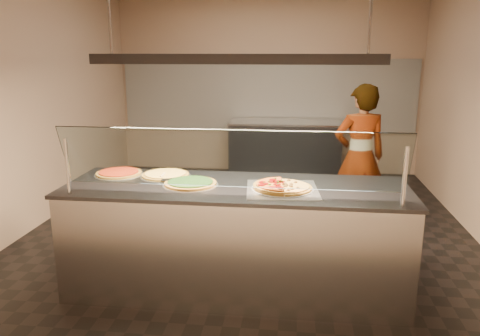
# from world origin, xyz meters

# --- Properties ---
(ground) EXTENTS (5.00, 6.00, 0.02)m
(ground) POSITION_xyz_m (0.00, 0.00, -0.01)
(ground) COLOR black
(ground) RESTS_ON ground
(wall_back) EXTENTS (5.00, 0.02, 3.00)m
(wall_back) POSITION_xyz_m (0.00, 3.01, 1.50)
(wall_back) COLOR tan
(wall_back) RESTS_ON ground
(wall_front) EXTENTS (5.00, 0.02, 3.00)m
(wall_front) POSITION_xyz_m (0.00, -3.01, 1.50)
(wall_front) COLOR tan
(wall_front) RESTS_ON ground
(wall_left) EXTENTS (0.02, 6.00, 3.00)m
(wall_left) POSITION_xyz_m (-2.51, 0.00, 1.50)
(wall_left) COLOR tan
(wall_left) RESTS_ON ground
(tile_band) EXTENTS (4.90, 0.02, 1.20)m
(tile_band) POSITION_xyz_m (0.00, 2.98, 1.30)
(tile_band) COLOR silver
(tile_band) RESTS_ON wall_back
(serving_counter) EXTENTS (2.84, 0.94, 0.93)m
(serving_counter) POSITION_xyz_m (0.03, -1.22, 0.47)
(serving_counter) COLOR #B7B7BC
(serving_counter) RESTS_ON ground
(sneeze_guard) EXTENTS (2.60, 0.18, 0.54)m
(sneeze_guard) POSITION_xyz_m (0.03, -1.57, 1.23)
(sneeze_guard) COLOR #B7B7BC
(sneeze_guard) RESTS_ON serving_counter
(perforated_tray) EXTENTS (0.61, 0.61, 0.01)m
(perforated_tray) POSITION_xyz_m (0.41, -1.30, 0.94)
(perforated_tray) COLOR silver
(perforated_tray) RESTS_ON serving_counter
(half_pizza_pepperoni) EXTENTS (0.27, 0.49, 0.05)m
(half_pizza_pepperoni) POSITION_xyz_m (0.30, -1.31, 0.96)
(half_pizza_pepperoni) COLOR brown
(half_pizza_pepperoni) RESTS_ON perforated_tray
(half_pizza_sausage) EXTENTS (0.27, 0.49, 0.04)m
(half_pizza_sausage) POSITION_xyz_m (0.52, -1.31, 0.96)
(half_pizza_sausage) COLOR brown
(half_pizza_sausage) RESTS_ON perforated_tray
(pizza_spinach) EXTENTS (0.46, 0.46, 0.03)m
(pizza_spinach) POSITION_xyz_m (-0.35, -1.26, 0.95)
(pizza_spinach) COLOR silver
(pizza_spinach) RESTS_ON serving_counter
(pizza_cheese) EXTENTS (0.45, 0.45, 0.03)m
(pizza_cheese) POSITION_xyz_m (-0.64, -1.00, 0.94)
(pizza_cheese) COLOR silver
(pizza_cheese) RESTS_ON serving_counter
(pizza_tomato) EXTENTS (0.43, 0.43, 0.03)m
(pizza_tomato) POSITION_xyz_m (-1.07, -1.00, 0.94)
(pizza_tomato) COLOR silver
(pizza_tomato) RESTS_ON serving_counter
(pizza_spatula) EXTENTS (0.17, 0.23, 0.02)m
(pizza_spatula) POSITION_xyz_m (-0.60, -1.12, 0.96)
(pizza_spatula) COLOR #B7B7BC
(pizza_spatula) RESTS_ON pizza_spinach
(prep_table) EXTENTS (1.80, 0.74, 0.93)m
(prep_table) POSITION_xyz_m (0.33, 2.55, 0.47)
(prep_table) COLOR #303035
(prep_table) RESTS_ON ground
(worker) EXTENTS (0.69, 0.53, 1.67)m
(worker) POSITION_xyz_m (1.24, 0.46, 0.83)
(worker) COLOR #3E3844
(worker) RESTS_ON ground
(heat_lamp_housing) EXTENTS (2.30, 0.18, 0.08)m
(heat_lamp_housing) POSITION_xyz_m (0.03, -1.22, 1.95)
(heat_lamp_housing) COLOR #303035
(heat_lamp_housing) RESTS_ON ceiling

